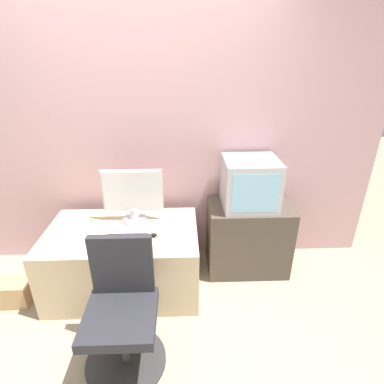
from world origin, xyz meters
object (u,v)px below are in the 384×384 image
at_px(main_monitor, 133,195).
at_px(keyboard, 126,238).
at_px(mouse, 154,235).
at_px(office_chair, 123,316).
at_px(cardboard_box_lower, 13,292).
at_px(crt_tv, 250,183).

relative_size(main_monitor, keyboard, 1.59).
bearing_deg(mouse, keyboard, -173.84).
bearing_deg(office_chair, main_monitor, 91.49).
distance_m(main_monitor, office_chair, 0.99).
bearing_deg(cardboard_box_lower, crt_tv, 11.52).
distance_m(keyboard, mouse, 0.21).
bearing_deg(keyboard, main_monitor, 84.99).
relative_size(main_monitor, cardboard_box_lower, 1.78).
bearing_deg(office_chair, keyboard, 94.91).
bearing_deg(office_chair, mouse, 74.67).
height_order(crt_tv, cardboard_box_lower, crt_tv).
relative_size(mouse, office_chair, 0.06).
distance_m(mouse, office_chair, 0.66).
height_order(main_monitor, office_chair, main_monitor).
height_order(office_chair, cardboard_box_lower, office_chair).
xyz_separation_m(keyboard, mouse, (0.21, 0.02, 0.01)).
bearing_deg(crt_tv, keyboard, -160.57).
height_order(main_monitor, crt_tv, crt_tv).
height_order(mouse, cardboard_box_lower, mouse).
bearing_deg(mouse, main_monitor, 123.70).
distance_m(main_monitor, crt_tv, 1.01).
bearing_deg(office_chair, cardboard_box_lower, 152.70).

